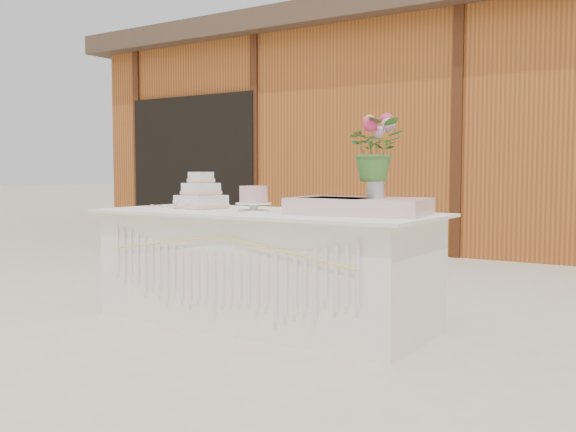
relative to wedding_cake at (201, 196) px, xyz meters
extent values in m
plane|color=beige|center=(0.56, 0.00, -0.86)|extent=(80.00, 80.00, 0.00)
cube|color=#A15521|center=(0.56, 6.00, 0.64)|extent=(12.00, 4.00, 3.00)
cube|color=#453427|center=(0.56, 6.00, 2.29)|extent=(12.60, 4.60, 0.30)
cube|color=black|center=(-3.64, 3.98, 0.24)|extent=(2.40, 0.08, 2.20)
cube|color=white|center=(0.56, 0.00, -0.49)|extent=(2.28, 0.88, 0.75)
cube|color=white|center=(0.56, 0.00, -0.10)|extent=(2.40, 1.00, 0.02)
cube|color=silver|center=(0.00, 0.00, -0.04)|extent=(0.32, 0.32, 0.10)
cube|color=beige|center=(0.00, 0.00, -0.07)|extent=(0.34, 0.34, 0.02)
cube|color=silver|center=(0.00, 0.00, 0.05)|extent=(0.23, 0.23, 0.09)
cube|color=beige|center=(0.00, 0.00, 0.03)|extent=(0.25, 0.25, 0.02)
cube|color=silver|center=(0.00, 0.00, 0.14)|extent=(0.15, 0.15, 0.08)
cube|color=beige|center=(0.00, 0.00, 0.12)|extent=(0.17, 0.17, 0.02)
cylinder|color=white|center=(0.54, -0.09, -0.08)|extent=(0.21, 0.21, 0.01)
cylinder|color=white|center=(0.54, -0.09, -0.06)|extent=(0.06, 0.06, 0.04)
cylinder|color=white|center=(0.54, -0.09, -0.03)|extent=(0.24, 0.24, 0.01)
cylinder|color=#E7A6AA|center=(0.54, -0.09, 0.03)|extent=(0.19, 0.19, 0.11)
cube|color=beige|center=(1.27, 0.03, -0.04)|extent=(0.90, 0.59, 0.11)
cylinder|color=silver|center=(1.37, 0.07, 0.09)|extent=(0.11, 0.11, 0.15)
imported|color=#3B6F2C|center=(1.37, 0.07, 0.36)|extent=(0.43, 0.40, 0.39)
camera|label=1|loc=(3.09, -3.56, 0.18)|focal=40.00mm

